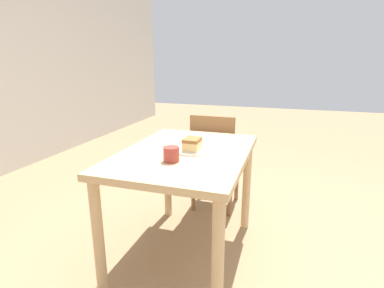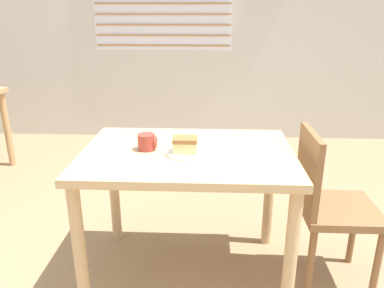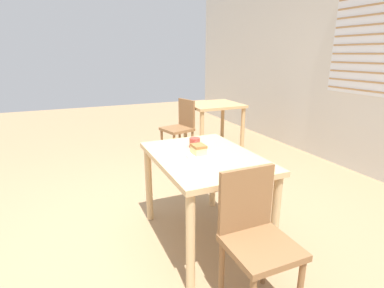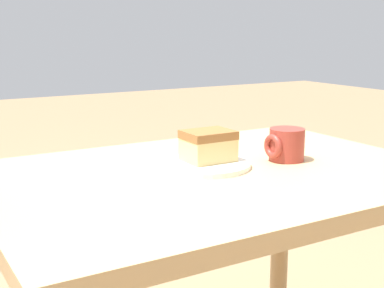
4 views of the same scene
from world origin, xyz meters
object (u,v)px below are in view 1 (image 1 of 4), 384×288
(plate, at_px, (191,150))
(coffee_mug, at_px, (172,154))
(dining_table_near, at_px, (185,168))
(chair_near_window, at_px, (215,158))
(cake_slice, at_px, (192,144))

(plate, distance_m, coffee_mug, 0.22)
(dining_table_near, xyz_separation_m, chair_near_window, (0.72, -0.02, -0.16))
(dining_table_near, height_order, coffee_mug, coffee_mug)
(dining_table_near, bearing_deg, plate, -82.56)
(dining_table_near, bearing_deg, cake_slice, -100.99)
(dining_table_near, height_order, plate, plate)
(chair_near_window, height_order, cake_slice, chair_near_window)
(plate, relative_size, coffee_mug, 2.28)
(plate, xyz_separation_m, cake_slice, (-0.01, -0.01, 0.04))
(plate, height_order, cake_slice, cake_slice)
(dining_table_near, distance_m, chair_near_window, 0.74)
(dining_table_near, bearing_deg, chair_near_window, -1.25)
(plate, bearing_deg, chair_near_window, 1.80)
(plate, height_order, coffee_mug, coffee_mug)
(dining_table_near, relative_size, plate, 4.83)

